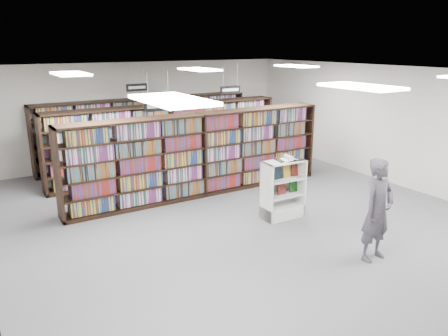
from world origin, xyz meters
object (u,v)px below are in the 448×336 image
bookshelf_row_near (201,155)px  shopper (378,210)px  endcap_display (282,198)px  open_book (289,159)px

bookshelf_row_near → shopper: bookshelf_row_near is taller
endcap_display → open_book: (0.13, -0.04, 0.89)m
endcap_display → open_book: open_book is taller
bookshelf_row_near → endcap_display: (0.82, -2.28, -0.60)m
endcap_display → shopper: (0.19, -2.43, 0.49)m
bookshelf_row_near → shopper: bearing=-77.9°
bookshelf_row_near → endcap_display: 2.50m
endcap_display → shopper: 2.49m
bookshelf_row_near → shopper: 4.82m
open_book → bookshelf_row_near: bearing=122.0°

